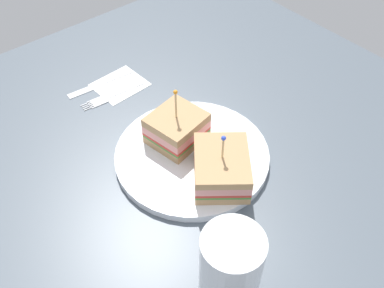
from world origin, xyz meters
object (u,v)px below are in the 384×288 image
sandwich_half_front (177,128)px  napkin (120,85)px  fork (107,98)px  plate (192,155)px  sandwich_half_back (220,168)px  knife (97,85)px  drink_glass (230,271)px

sandwich_half_front → napkin: (-19.51, 1.45, -3.82)cm
napkin → sandwich_half_front: bearing=-4.3°
fork → plate: bearing=7.0°
sandwich_half_back → napkin: (-30.16, 1.66, -3.64)cm
fork → knife: bearing=172.4°
sandwich_half_front → sandwich_half_back: size_ratio=0.81×
napkin → knife: size_ratio=0.67×
sandwich_half_back → fork: size_ratio=0.99×
knife → napkin: bearing=54.2°
plate → napkin: (-23.35, 1.45, -0.58)cm
sandwich_half_back → knife: bearing=-176.8°
sandwich_half_front → drink_glass: bearing=-24.7°
sandwich_half_back → knife: size_ratio=0.94×
sandwich_half_front → fork: (-17.70, -2.63, -3.72)cm
plate → sandwich_half_back: (6.81, -0.22, 3.06)cm
drink_glass → fork: bearing=168.6°
napkin → plate: bearing=-3.5°
drink_glass → fork: 42.88cm
drink_glass → sandwich_half_back: bearing=141.0°
sandwich_half_back → knife: (-32.68, -1.84, -3.54)cm
plate → fork: (-21.54, -2.64, -0.48)cm
sandwich_half_front → knife: bearing=-174.7°
sandwich_half_back → napkin: 30.42cm
plate → sandwich_half_front: bearing=-179.9°
fork → sandwich_half_front: bearing=8.5°
plate → napkin: 23.40cm
knife → plate: bearing=4.5°
plate → drink_glass: bearing=-28.7°
sandwich_half_front → drink_glass: (24.05, -11.04, 1.21)cm
napkin → fork: size_ratio=0.70×
sandwich_half_back → napkin: size_ratio=1.41×
napkin → fork: (1.80, -4.08, 0.10)cm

